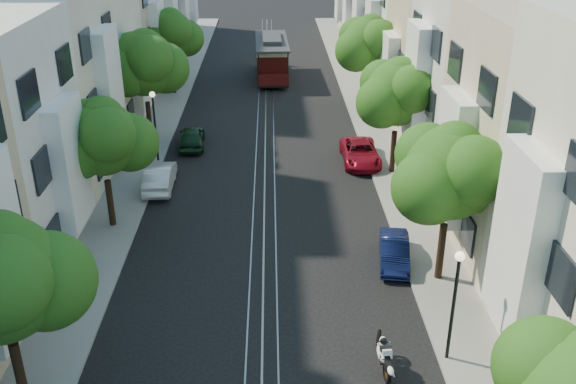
{
  "coord_description": "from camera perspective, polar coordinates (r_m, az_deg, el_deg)",
  "views": [
    {
      "loc": [
        0.42,
        -13.21,
        14.55
      ],
      "look_at": [
        1.12,
        12.96,
        2.2
      ],
      "focal_mm": 40.0,
      "sensor_mm": 36.0,
      "label": 1
    }
  ],
  "objects": [
    {
      "name": "tree_w_a",
      "position": [
        19.6,
        -24.19,
        -7.29
      ],
      "size": [
        4.93,
        4.08,
        6.68
      ],
      "color": "black",
      "rests_on": "ground"
    },
    {
      "name": "sportbike_rider",
      "position": [
        22.06,
        8.51,
        -14.03
      ],
      "size": [
        0.5,
        1.88,
        1.29
      ],
      "rotation": [
        0.0,
        0.0,
        0.1
      ],
      "color": "black",
      "rests_on": "ground"
    },
    {
      "name": "parked_car_e_mid",
      "position": [
        27.88,
        9.42,
        -5.22
      ],
      "size": [
        1.66,
        3.59,
        1.14
      ],
      "primitive_type": "imported",
      "rotation": [
        0.0,
        0.0,
        -0.14
      ],
      "color": "#0B1138",
      "rests_on": "ground"
    },
    {
      "name": "townhouses_east",
      "position": [
        43.7,
        14.0,
        12.15
      ],
      "size": [
        7.75,
        72.0,
        12.0
      ],
      "color": "beige",
      "rests_on": "ground"
    },
    {
      "name": "rail_left",
      "position": [
        43.71,
        -2.74,
        5.8
      ],
      "size": [
        0.06,
        80.0,
        0.02
      ],
      "primitive_type": "cube",
      "color": "gray",
      "rests_on": "ground"
    },
    {
      "name": "tree_e_c",
      "position": [
        35.31,
        9.8,
        8.52
      ],
      "size": [
        4.84,
        3.99,
        6.52
      ],
      "color": "black",
      "rests_on": "ground"
    },
    {
      "name": "lane_line",
      "position": [
        43.7,
        -2.02,
        5.8
      ],
      "size": [
        0.08,
        80.0,
        0.01
      ],
      "primitive_type": "cube",
      "color": "tan",
      "rests_on": "ground"
    },
    {
      "name": "lamp_west",
      "position": [
        37.71,
        -11.81,
        6.63
      ],
      "size": [
        0.32,
        0.32,
        4.16
      ],
      "color": "black",
      "rests_on": "ground"
    },
    {
      "name": "tree_w_d",
      "position": [
        50.75,
        -10.37,
        13.55
      ],
      "size": [
        4.84,
        3.99,
        6.52
      ],
      "color": "black",
      "rests_on": "ground"
    },
    {
      "name": "tree_e_d",
      "position": [
        45.75,
        7.27,
        12.84
      ],
      "size": [
        5.01,
        4.16,
        6.85
      ],
      "color": "black",
      "rests_on": "ground"
    },
    {
      "name": "parked_car_w_far",
      "position": [
        40.44,
        -8.57,
        4.88
      ],
      "size": [
        1.78,
        3.94,
        1.31
      ],
      "primitive_type": "imported",
      "rotation": [
        0.0,
        0.0,
        3.2
      ],
      "color": "black",
      "rests_on": "ground"
    },
    {
      "name": "townhouses_west",
      "position": [
        43.95,
        -18.12,
        11.6
      ],
      "size": [
        7.75,
        72.0,
        11.76
      ],
      "color": "silver",
      "rests_on": "ground"
    },
    {
      "name": "rail_slot",
      "position": [
        43.7,
        -2.02,
        5.81
      ],
      "size": [
        0.06,
        80.0,
        0.02
      ],
      "primitive_type": "cube",
      "color": "gray",
      "rests_on": "ground"
    },
    {
      "name": "cable_car",
      "position": [
        55.29,
        -1.45,
        12.05
      ],
      "size": [
        2.87,
        8.53,
        3.25
      ],
      "rotation": [
        0.0,
        0.0,
        0.03
      ],
      "color": "black",
      "rests_on": "ground"
    },
    {
      "name": "sidewalk_west",
      "position": [
        44.35,
        -11.47,
        5.67
      ],
      "size": [
        2.5,
        80.0,
        0.12
      ],
      "primitive_type": "cube",
      "color": "gray",
      "rests_on": "ground"
    },
    {
      "name": "tree_w_b",
      "position": [
        29.99,
        -16.1,
        4.45
      ],
      "size": [
        4.72,
        3.87,
        6.27
      ],
      "color": "black",
      "rests_on": "ground"
    },
    {
      "name": "sidewalk_east",
      "position": [
        44.21,
        7.47,
        5.91
      ],
      "size": [
        2.5,
        80.0,
        0.12
      ],
      "primitive_type": "cube",
      "color": "gray",
      "rests_on": "ground"
    },
    {
      "name": "parked_car_e_far",
      "position": [
        37.82,
        6.45,
        3.49
      ],
      "size": [
        2.1,
        4.5,
        1.25
      ],
      "primitive_type": "imported",
      "rotation": [
        0.0,
        0.0,
        0.01
      ],
      "color": "maroon",
      "rests_on": "ground"
    },
    {
      "name": "lamp_east",
      "position": [
        21.63,
        14.66,
        -8.45
      ],
      "size": [
        0.32,
        0.32,
        4.16
      ],
      "color": "black",
      "rests_on": "ground"
    },
    {
      "name": "parked_car_w_mid",
      "position": [
        34.96,
        -11.33,
        1.33
      ],
      "size": [
        1.5,
        4.06,
        1.33
      ],
      "primitive_type": "imported",
      "rotation": [
        0.0,
        0.0,
        3.17
      ],
      "color": "silver",
      "rests_on": "ground"
    },
    {
      "name": "ground",
      "position": [
        43.7,
        -2.02,
        5.8
      ],
      "size": [
        200.0,
        200.0,
        0.0
      ],
      "primitive_type": "plane",
      "color": "black",
      "rests_on": "ground"
    },
    {
      "name": "tree_e_b",
      "position": [
        25.21,
        14.34,
        1.51
      ],
      "size": [
        4.93,
        4.08,
        6.68
      ],
      "color": "black",
      "rests_on": "ground"
    },
    {
      "name": "tree_w_c",
      "position": [
        40.06,
        -12.61,
        10.97
      ],
      "size": [
        5.13,
        4.28,
        7.09
      ],
      "color": "black",
      "rests_on": "ground"
    },
    {
      "name": "rail_right",
      "position": [
        43.7,
        -1.29,
        5.82
      ],
      "size": [
        0.06,
        80.0,
        0.02
      ],
      "primitive_type": "cube",
      "color": "gray",
      "rests_on": "ground"
    }
  ]
}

